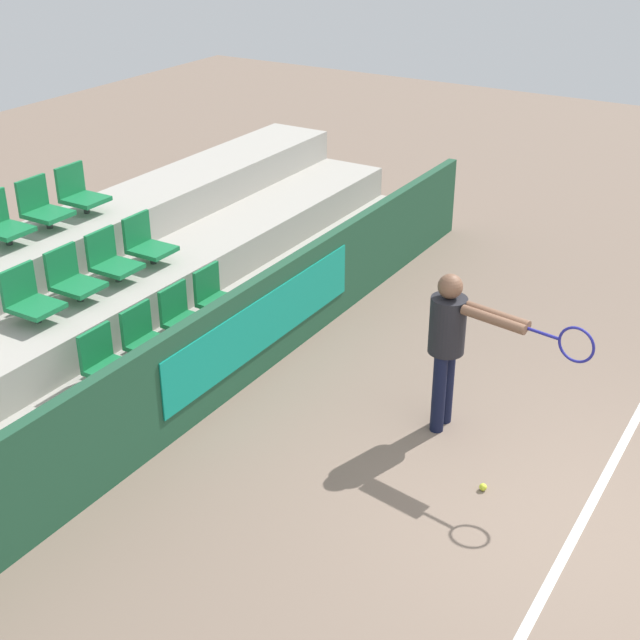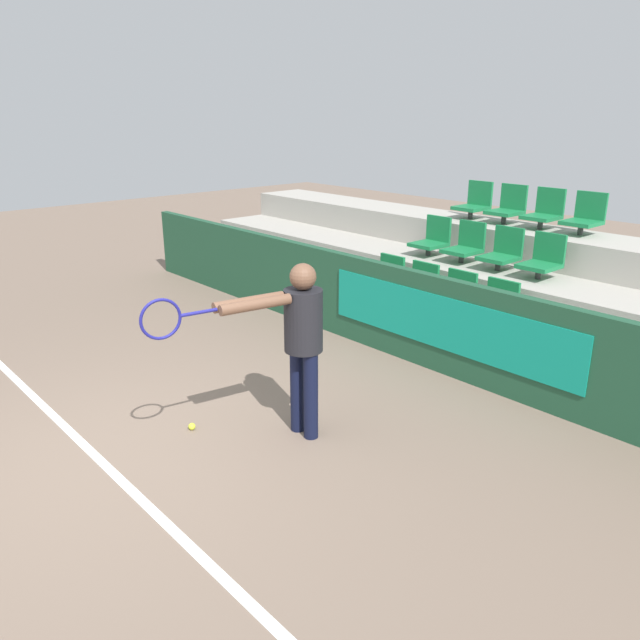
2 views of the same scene
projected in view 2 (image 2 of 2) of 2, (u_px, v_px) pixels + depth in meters
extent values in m
plane|color=#7A6656|center=(114.00, 460.00, 5.23)|extent=(30.00, 30.00, 0.00)
cube|color=white|center=(104.00, 464.00, 5.17)|extent=(6.20, 0.08, 0.01)
cube|color=#1E4C33|center=(399.00, 312.00, 7.31)|extent=(11.11, 0.12, 1.08)
cube|color=#0F937A|center=(443.00, 323.00, 6.76)|extent=(3.28, 0.02, 0.59)
cube|color=#ADA89E|center=(428.00, 328.00, 7.77)|extent=(10.71, 0.95, 0.42)
cube|color=#ADA89E|center=(474.00, 298.00, 8.30)|extent=(10.71, 0.95, 0.83)
cube|color=#ADA89E|center=(515.00, 271.00, 8.83)|extent=(10.71, 0.95, 1.25)
cylinder|color=#333333|center=(381.00, 292.00, 8.31)|extent=(0.07, 0.07, 0.14)
cube|color=#197A42|center=(381.00, 285.00, 8.28)|extent=(0.41, 0.45, 0.05)
cube|color=#197A42|center=(392.00, 268.00, 8.34)|extent=(0.41, 0.04, 0.35)
cylinder|color=#333333|center=(414.00, 301.00, 7.91)|extent=(0.07, 0.07, 0.14)
cube|color=#197A42|center=(414.00, 294.00, 7.88)|extent=(0.41, 0.45, 0.05)
cube|color=#197A42|center=(425.00, 276.00, 7.94)|extent=(0.41, 0.04, 0.35)
cylinder|color=#333333|center=(450.00, 311.00, 7.51)|extent=(0.07, 0.07, 0.14)
cube|color=#197A42|center=(451.00, 304.00, 7.48)|extent=(0.41, 0.45, 0.05)
cube|color=#197A42|center=(462.00, 285.00, 7.54)|extent=(0.41, 0.04, 0.35)
cylinder|color=#333333|center=(490.00, 323.00, 7.11)|extent=(0.07, 0.07, 0.14)
cube|color=#197A42|center=(491.00, 315.00, 7.08)|extent=(0.41, 0.45, 0.05)
cube|color=#197A42|center=(503.00, 295.00, 7.14)|extent=(0.41, 0.04, 0.35)
cylinder|color=#333333|center=(428.00, 251.00, 8.77)|extent=(0.07, 0.07, 0.14)
cube|color=#197A42|center=(428.00, 245.00, 8.74)|extent=(0.41, 0.45, 0.05)
cube|color=#197A42|center=(439.00, 229.00, 8.81)|extent=(0.41, 0.04, 0.35)
cylinder|color=#333333|center=(461.00, 258.00, 8.37)|extent=(0.07, 0.07, 0.14)
cube|color=#197A42|center=(462.00, 251.00, 8.34)|extent=(0.41, 0.45, 0.05)
cube|color=#197A42|center=(472.00, 234.00, 8.41)|extent=(0.41, 0.04, 0.35)
cylinder|color=#333333|center=(498.00, 265.00, 7.97)|extent=(0.07, 0.07, 0.14)
cube|color=#197A42|center=(498.00, 258.00, 7.94)|extent=(0.41, 0.45, 0.05)
cube|color=#197A42|center=(509.00, 240.00, 8.01)|extent=(0.41, 0.04, 0.35)
cylinder|color=#333333|center=(538.00, 274.00, 7.57)|extent=(0.07, 0.07, 0.14)
cube|color=#197A42|center=(539.00, 266.00, 7.54)|extent=(0.41, 0.45, 0.05)
cube|color=#197A42|center=(550.00, 247.00, 7.61)|extent=(0.41, 0.04, 0.35)
cylinder|color=#333333|center=(470.00, 214.00, 9.24)|extent=(0.07, 0.07, 0.14)
cube|color=#197A42|center=(471.00, 208.00, 9.21)|extent=(0.41, 0.45, 0.05)
cube|color=#197A42|center=(480.00, 193.00, 9.28)|extent=(0.41, 0.04, 0.35)
cylinder|color=#333333|center=(504.00, 219.00, 8.84)|extent=(0.07, 0.07, 0.14)
cube|color=#197A42|center=(504.00, 212.00, 8.81)|extent=(0.41, 0.45, 0.05)
cube|color=#197A42|center=(514.00, 197.00, 8.88)|extent=(0.41, 0.04, 0.35)
cylinder|color=#333333|center=(540.00, 224.00, 8.44)|extent=(0.07, 0.07, 0.14)
cube|color=#197A42|center=(541.00, 217.00, 8.41)|extent=(0.41, 0.45, 0.05)
cube|color=#197A42|center=(551.00, 201.00, 8.48)|extent=(0.41, 0.04, 0.35)
cylinder|color=#333333|center=(580.00, 230.00, 8.04)|extent=(0.07, 0.07, 0.14)
cube|color=#197A42|center=(581.00, 223.00, 8.01)|extent=(0.41, 0.45, 0.05)
cube|color=#197A42|center=(591.00, 205.00, 8.07)|extent=(0.41, 0.04, 0.35)
cylinder|color=black|center=(297.00, 389.00, 5.61)|extent=(0.13, 0.13, 0.81)
cylinder|color=black|center=(311.00, 396.00, 5.48)|extent=(0.13, 0.13, 0.81)
cylinder|color=black|center=(303.00, 321.00, 5.33)|extent=(0.34, 0.34, 0.55)
sphere|color=brown|center=(303.00, 277.00, 5.20)|extent=(0.23, 0.23, 0.23)
cylinder|color=brown|center=(249.00, 302.00, 5.05)|extent=(0.19, 0.62, 0.09)
cylinder|color=brown|center=(256.00, 305.00, 4.98)|extent=(0.19, 0.62, 0.09)
cylinder|color=navy|center=(199.00, 313.00, 4.78)|extent=(0.08, 0.30, 0.03)
torus|color=navy|center=(161.00, 319.00, 4.63)|extent=(0.08, 0.32, 0.32)
sphere|color=#CCDB33|center=(192.00, 426.00, 5.72)|extent=(0.07, 0.07, 0.07)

